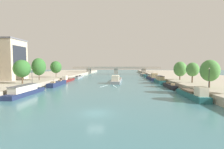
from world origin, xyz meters
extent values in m
plane|color=#42757F|center=(0.00, 0.00, 0.00)|extent=(400.00, 400.00, 0.00)
cube|color=#B2A893|center=(-38.77, 55.00, 0.83)|extent=(36.00, 170.00, 1.66)
cube|color=#B2A893|center=(38.77, 55.00, 0.83)|extent=(36.00, 170.00, 1.66)
cube|color=gray|center=(1.99, 43.37, 0.49)|extent=(4.50, 19.23, 0.97)
cube|color=gray|center=(2.48, 53.24, 0.58)|extent=(3.43, 1.38, 0.85)
cube|color=gray|center=(1.99, 43.37, 1.00)|extent=(4.57, 19.23, 0.06)
cube|color=beige|center=(1.66, 36.89, 2.09)|extent=(2.85, 3.94, 2.12)
cube|color=black|center=(1.76, 38.81, 2.41)|extent=(2.13, 0.14, 0.59)
cube|color=brown|center=(2.08, 45.27, 1.21)|extent=(3.26, 10.05, 0.36)
cylinder|color=#232328|center=(2.23, 37.63, 1.58)|extent=(0.07, 0.07, 1.10)
cube|color=silver|center=(1.63, 29.44, 0.01)|extent=(1.71, 5.92, 0.03)
cube|color=silver|center=(-1.96, 29.62, 0.01)|extent=(2.28, 5.79, 0.03)
cube|color=#1E284C|center=(-18.75, 12.94, 0.47)|extent=(2.57, 12.81, 0.94)
cube|color=#1E284C|center=(-18.70, 19.68, 0.56)|extent=(2.36, 1.22, 0.83)
cube|color=#1E284C|center=(-18.75, 12.94, 0.97)|extent=(2.62, 12.81, 0.06)
cube|color=beige|center=(-18.76, 12.30, 1.70)|extent=(2.09, 8.20, 1.40)
cube|color=#4C4C51|center=(-18.76, 12.30, 2.44)|extent=(2.24, 8.45, 0.08)
cylinder|color=#232328|center=(-18.41, 9.10, 1.55)|extent=(0.07, 0.07, 1.10)
cube|color=#1E284C|center=(-18.18, 30.07, 0.64)|extent=(2.60, 12.59, 1.28)
cube|color=#1E284C|center=(-18.41, 36.68, 0.77)|extent=(2.10, 1.33, 1.01)
cube|color=#1E284C|center=(-18.18, 30.07, 1.31)|extent=(2.64, 12.59, 0.06)
cube|color=tan|center=(-18.28, 32.82, 1.54)|extent=(1.11, 0.94, 0.40)
cube|color=tan|center=(-18.06, 26.57, 1.58)|extent=(1.23, 1.14, 0.48)
cylinder|color=#232328|center=(-17.73, 26.33, 1.89)|extent=(0.07, 0.07, 1.10)
cube|color=maroon|center=(-19.15, 44.13, 0.45)|extent=(2.21, 11.54, 0.91)
cube|color=maroon|center=(-19.14, 50.25, 0.54)|extent=(2.08, 1.20, 0.81)
cube|color=maroon|center=(-19.15, 44.13, 0.94)|extent=(2.25, 11.54, 0.06)
cube|color=beige|center=(-19.16, 40.21, 1.83)|extent=(1.65, 2.31, 1.73)
cube|color=black|center=(-19.16, 41.37, 2.09)|extent=(1.31, 0.03, 0.48)
cube|color=brown|center=(-19.15, 45.28, 1.15)|extent=(1.72, 6.00, 0.36)
cylinder|color=#232328|center=(-18.83, 40.67, 1.52)|extent=(0.07, 0.07, 1.10)
cube|color=gray|center=(-18.75, 60.00, 0.48)|extent=(2.38, 11.54, 0.96)
cube|color=gray|center=(-18.72, 66.11, 0.58)|extent=(2.21, 1.22, 0.84)
cube|color=gray|center=(-18.75, 60.00, 0.99)|extent=(2.43, 11.54, 0.06)
cube|color=#38383D|center=(-18.74, 62.53, 1.22)|extent=(1.16, 0.91, 0.40)
cube|color=#38383D|center=(-18.77, 56.77, 1.26)|extent=(1.28, 1.11, 0.48)
cylinder|color=#232328|center=(-18.42, 56.54, 1.57)|extent=(0.07, 0.07, 1.10)
cube|color=#23666B|center=(19.02, 11.89, 0.56)|extent=(2.34, 11.47, 1.13)
cube|color=#23666B|center=(19.00, 17.97, 0.68)|extent=(2.19, 1.24, 0.93)
cube|color=#23666B|center=(19.02, 11.89, 1.16)|extent=(2.39, 11.47, 0.06)
cube|color=beige|center=(19.03, 8.00, 2.06)|extent=(1.74, 2.30, 1.75)
cube|color=black|center=(19.03, 9.15, 2.32)|extent=(1.38, 0.03, 0.49)
cube|color=brown|center=(19.02, 13.04, 1.37)|extent=(1.82, 5.96, 0.36)
cylinder|color=#232328|center=(19.38, 8.46, 1.74)|extent=(0.07, 0.07, 1.10)
cube|color=black|center=(18.82, 26.45, 0.57)|extent=(1.75, 9.16, 1.15)
cube|color=black|center=(18.83, 31.37, 0.69)|extent=(1.65, 1.24, 0.94)
cube|color=black|center=(18.82, 26.45, 1.18)|extent=(1.79, 9.16, 0.06)
cube|color=tan|center=(18.83, 28.46, 1.41)|extent=(0.87, 0.90, 0.40)
cube|color=tan|center=(18.82, 23.88, 1.45)|extent=(0.95, 1.10, 0.48)
cylinder|color=#232328|center=(19.08, 23.70, 1.76)|extent=(0.07, 0.07, 1.10)
cube|color=#23666B|center=(18.80, 39.58, 0.61)|extent=(2.19, 9.90, 1.22)
cube|color=#23666B|center=(18.81, 44.88, 0.73)|extent=(2.07, 1.26, 0.98)
cube|color=#23666B|center=(18.80, 39.58, 1.25)|extent=(2.24, 9.90, 0.06)
cube|color=tan|center=(18.80, 39.09, 2.04)|extent=(1.80, 6.34, 1.54)
cube|color=#4C4C51|center=(18.80, 39.09, 2.85)|extent=(1.93, 6.53, 0.08)
cylinder|color=#232328|center=(19.12, 36.61, 1.83)|extent=(0.07, 0.07, 1.10)
cube|color=#1E284C|center=(18.82, 54.89, 0.58)|extent=(3.21, 15.58, 1.16)
cube|color=#1E284C|center=(18.83, 63.03, 0.70)|extent=(3.05, 1.24, 0.95)
cube|color=#1E284C|center=(18.82, 54.89, 1.19)|extent=(3.28, 15.58, 0.06)
cube|color=tan|center=(18.82, 49.60, 2.28)|extent=(2.41, 3.12, 2.11)
cube|color=black|center=(18.82, 51.17, 2.59)|extent=(1.93, 0.03, 0.59)
cube|color=brown|center=(18.83, 56.45, 1.40)|extent=(2.51, 8.10, 0.36)
cylinder|color=#232328|center=(19.30, 50.22, 1.77)|extent=(0.07, 0.07, 1.10)
cube|color=#23666B|center=(18.65, 72.32, 0.60)|extent=(2.26, 11.48, 1.20)
cube|color=#23666B|center=(18.80, 78.39, 0.72)|extent=(1.91, 1.30, 0.97)
cube|color=#23666B|center=(18.65, 72.32, 1.23)|extent=(2.30, 11.48, 0.06)
cube|color=#38383D|center=(18.72, 74.84, 1.46)|extent=(1.01, 0.92, 0.40)
cube|color=#38383D|center=(18.58, 69.12, 1.50)|extent=(1.11, 1.13, 0.48)
cylinder|color=#232328|center=(18.87, 68.89, 1.81)|extent=(0.07, 0.07, 1.10)
cube|color=gray|center=(18.86, 85.57, 0.53)|extent=(2.52, 11.44, 1.07)
cube|color=gray|center=(18.71, 91.62, 0.64)|extent=(2.16, 1.28, 0.90)
cube|color=gray|center=(18.86, 85.57, 1.10)|extent=(2.56, 11.44, 0.06)
cube|color=tan|center=(18.80, 88.08, 1.33)|extent=(1.14, 0.93, 0.40)
cube|color=tan|center=(18.94, 82.38, 1.37)|extent=(1.26, 1.13, 0.48)
cylinder|color=#232328|center=(19.28, 82.16, 1.68)|extent=(0.07, 0.07, 1.10)
cylinder|color=brown|center=(-24.87, 21.39, 3.16)|extent=(0.40, 0.40, 3.00)
ellipsoid|color=#336B2D|center=(-24.87, 21.39, 6.05)|extent=(4.69, 4.69, 5.04)
cylinder|color=brown|center=(-25.11, 31.28, 3.23)|extent=(0.26, 0.26, 3.14)
ellipsoid|color=#336B2D|center=(-25.11, 31.28, 6.46)|extent=(4.71, 4.71, 6.02)
cylinder|color=brown|center=(-24.51, 44.54, 3.17)|extent=(0.25, 0.25, 3.01)
ellipsoid|color=#336B2D|center=(-24.51, 44.54, 6.11)|extent=(4.71, 4.71, 5.22)
cylinder|color=brown|center=(25.01, 16.38, 2.99)|extent=(0.34, 0.34, 2.66)
ellipsoid|color=#4C8942|center=(25.01, 16.38, 5.75)|extent=(4.34, 4.34, 5.19)
cylinder|color=brown|center=(25.67, 27.05, 3.10)|extent=(0.39, 0.39, 2.89)
ellipsoid|color=#4C8942|center=(25.67, 27.05, 5.71)|extent=(3.77, 3.77, 4.25)
cylinder|color=brown|center=(25.26, 36.16, 2.89)|extent=(0.37, 0.37, 2.47)
ellipsoid|color=#4C8942|center=(25.26, 36.16, 5.60)|extent=(4.56, 4.56, 5.37)
cylinder|color=black|center=(-22.00, 21.44, 3.59)|extent=(0.11, 0.11, 3.86)
sphere|color=#EAE5C6|center=(-22.00, 21.44, 5.66)|extent=(0.28, 0.28, 0.28)
cylinder|color=black|center=(-22.00, 21.44, 1.76)|extent=(0.22, 0.22, 0.20)
cylinder|color=black|center=(22.74, 12.38, 3.93)|extent=(0.11, 0.11, 4.53)
sphere|color=#EAE5C6|center=(22.74, 12.38, 6.33)|extent=(0.28, 0.28, 0.28)
cylinder|color=black|center=(22.74, 12.38, 1.76)|extent=(0.22, 0.22, 0.20)
cube|color=beige|center=(-38.83, 33.22, 8.85)|extent=(11.48, 9.66, 14.38)
cube|color=slate|center=(-38.83, 33.22, 16.29)|extent=(11.82, 9.95, 0.50)
cube|color=#232833|center=(-33.07, 33.22, 9.57)|extent=(0.04, 7.73, 8.63)
cube|color=#9E998E|center=(0.00, 96.74, 4.49)|extent=(65.54, 4.40, 0.60)
cube|color=#9E998E|center=(0.00, 94.74, 5.24)|extent=(65.54, 0.30, 0.90)
cube|color=#9E998E|center=(0.00, 98.74, 5.24)|extent=(65.54, 0.30, 0.90)
cube|color=#9E998E|center=(-20.77, 96.74, 2.10)|extent=(2.80, 3.60, 4.19)
cube|color=#9E998E|center=(0.00, 96.74, 2.10)|extent=(2.80, 3.60, 4.19)
cube|color=#9E998E|center=(20.77, 96.74, 2.10)|extent=(2.80, 3.60, 4.19)
camera|label=1|loc=(3.67, -22.89, 7.16)|focal=25.44mm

